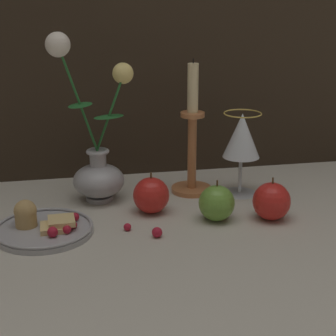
# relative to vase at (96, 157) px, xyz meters

# --- Properties ---
(ground_plane) EXTENTS (2.40, 2.40, 0.00)m
(ground_plane) POSITION_rel_vase_xyz_m (0.13, -0.07, -0.10)
(ground_plane) COLOR #B7B2A3
(ground_plane) RESTS_ON ground
(vase) EXTENTS (0.18, 0.11, 0.36)m
(vase) POSITION_rel_vase_xyz_m (0.00, 0.00, 0.00)
(vase) COLOR #A3A3A8
(vase) RESTS_ON ground_plane
(plate_with_pastries) EXTENTS (0.19, 0.19, 0.06)m
(plate_with_pastries) POSITION_rel_vase_xyz_m (-0.12, -0.15, -0.08)
(plate_with_pastries) COLOR #A3A3A8
(plate_with_pastries) RESTS_ON ground_plane
(wine_glass) EXTENTS (0.08, 0.08, 0.19)m
(wine_glass) POSITION_rel_vase_xyz_m (0.32, -0.02, 0.03)
(wine_glass) COLOR silver
(wine_glass) RESTS_ON ground_plane
(candlestick) EXTENTS (0.09, 0.09, 0.30)m
(candlestick) POSITION_rel_vase_xyz_m (0.21, 0.01, 0.01)
(candlestick) COLOR #B77042
(candlestick) RESTS_ON ground_plane
(apple_beside_vase) EXTENTS (0.08, 0.08, 0.09)m
(apple_beside_vase) POSITION_rel_vase_xyz_m (0.10, -0.09, -0.06)
(apple_beside_vase) COLOR red
(apple_beside_vase) RESTS_ON ground_plane
(apple_near_glass) EXTENTS (0.08, 0.08, 0.09)m
(apple_near_glass) POSITION_rel_vase_xyz_m (0.33, -0.17, -0.06)
(apple_near_glass) COLOR red
(apple_near_glass) RESTS_ON ground_plane
(apple_at_table_edge) EXTENTS (0.07, 0.07, 0.08)m
(apple_at_table_edge) POSITION_rel_vase_xyz_m (0.23, -0.16, -0.06)
(apple_at_table_edge) COLOR #669938
(apple_at_table_edge) RESTS_ON ground_plane
(berry_near_plate) EXTENTS (0.01, 0.01, 0.01)m
(berry_near_plate) POSITION_rel_vase_xyz_m (0.04, -0.17, -0.09)
(berry_near_plate) COLOR #AD192D
(berry_near_plate) RESTS_ON ground_plane
(berry_front_center) EXTENTS (0.02, 0.02, 0.02)m
(berry_front_center) POSITION_rel_vase_xyz_m (0.09, -0.21, -0.09)
(berry_front_center) COLOR #AD192D
(berry_front_center) RESTS_ON ground_plane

